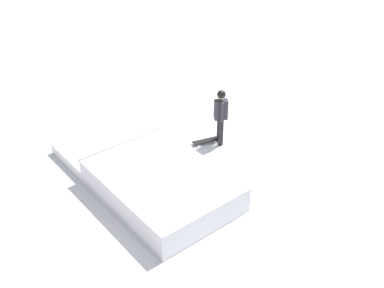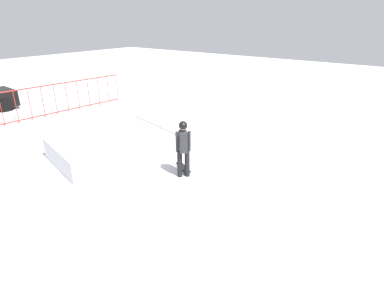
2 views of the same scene
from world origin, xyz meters
name	(u,v)px [view 1 (image 1 of 2)]	position (x,y,z in m)	size (l,w,h in m)	color
ground_plane	(185,223)	(0.00, 0.00, 0.00)	(60.00, 60.00, 0.00)	silver
skate_ramp	(151,177)	(1.55, -0.54, 0.32)	(5.85, 3.75, 0.74)	silver
skater	(221,113)	(1.38, -3.38, 1.01)	(0.42, 0.43, 1.73)	black
skateboard	(205,141)	(1.70, -3.11, 0.08)	(0.56, 0.80, 0.09)	black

